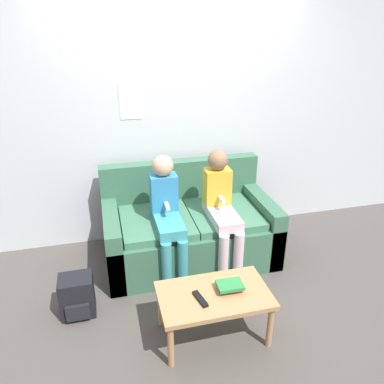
% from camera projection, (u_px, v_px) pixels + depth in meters
% --- Properties ---
extents(ground_plane, '(10.00, 10.00, 0.00)m').
position_uv_depth(ground_plane, '(204.00, 290.00, 3.30)').
color(ground_plane, '#4C4742').
extents(wall_back, '(8.00, 0.06, 2.60)m').
position_uv_depth(wall_back, '(175.00, 115.00, 3.72)').
color(wall_back, silver).
rests_on(wall_back, ground_plane).
extents(couch, '(1.60, 0.89, 0.89)m').
position_uv_depth(couch, '(189.00, 229.00, 3.67)').
color(couch, '#38664C').
rests_on(couch, ground_plane).
extents(coffee_table, '(0.80, 0.48, 0.39)m').
position_uv_depth(coffee_table, '(214.00, 299.00, 2.69)').
color(coffee_table, '#AD7F51').
rests_on(coffee_table, ground_plane).
extents(person_left, '(0.24, 0.60, 1.10)m').
position_uv_depth(person_left, '(167.00, 212.00, 3.29)').
color(person_left, teal).
rests_on(person_left, ground_plane).
extents(person_right, '(0.24, 0.60, 1.11)m').
position_uv_depth(person_right, '(221.00, 205.00, 3.40)').
color(person_right, silver).
rests_on(person_right, ground_plane).
extents(tv_remote, '(0.08, 0.17, 0.02)m').
position_uv_depth(tv_remote, '(200.00, 299.00, 2.60)').
color(tv_remote, black).
rests_on(tv_remote, coffee_table).
extents(book_stack, '(0.19, 0.15, 0.06)m').
position_uv_depth(book_stack, '(230.00, 286.00, 2.70)').
color(book_stack, red).
rests_on(book_stack, coffee_table).
extents(backpack, '(0.26, 0.24, 0.34)m').
position_uv_depth(backpack, '(77.00, 296.00, 2.97)').
color(backpack, black).
rests_on(backpack, ground_plane).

